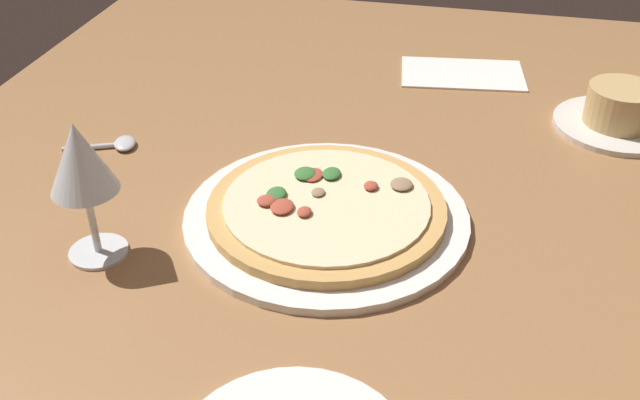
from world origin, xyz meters
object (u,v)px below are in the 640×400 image
Objects in this scene: pizza_main at (326,212)px; spoon at (117,144)px; wine_glass_near at (80,163)px; ramekin_on_saucer at (620,112)px; paper_menu at (462,74)px.

spoon is (-10.05, -30.47, -0.71)cm from pizza_main.
spoon is at bearing -158.99° from wine_glass_near.
ramekin_on_saucer is 1.78× the size of spoon.
wine_glass_near is at bearing -53.33° from ramekin_on_saucer.
pizza_main is 45.79cm from ramekin_on_saucer.
pizza_main is at bearing -23.14° from paper_menu.
wine_glass_near reaches higher than spoon.
paper_menu is at bearing 128.12° from spoon.
pizza_main is at bearing 117.00° from wine_glass_near.
wine_glass_near is at bearing -63.00° from pizza_main.
ramekin_on_saucer is 70.75cm from wine_glass_near.
wine_glass_near is 0.82× the size of paper_menu.
pizza_main is 45.23cm from paper_menu.
paper_menu is at bearing 147.87° from wine_glass_near.
ramekin_on_saucer is (-30.59, 34.06, 1.23)cm from pizza_main.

